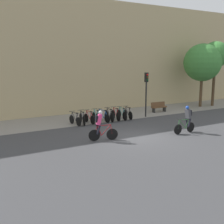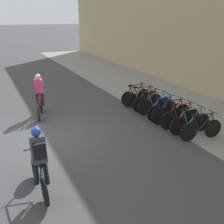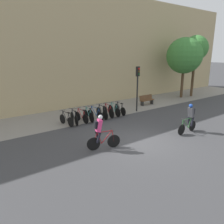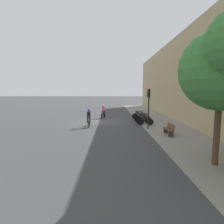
# 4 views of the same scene
# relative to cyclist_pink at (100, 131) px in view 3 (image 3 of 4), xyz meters

# --- Properties ---
(ground) EXTENTS (200.00, 200.00, 0.00)m
(ground) POSITION_rel_cyclist_pink_xyz_m (2.27, -0.46, -0.95)
(ground) COLOR #3D3D3F
(kerb_strip) EXTENTS (44.00, 4.50, 0.01)m
(kerb_strip) POSITION_rel_cyclist_pink_xyz_m (2.27, 6.29, -0.94)
(kerb_strip) COLOR gray
(kerb_strip) RESTS_ON ground
(building_facade) EXTENTS (44.00, 0.60, 9.78)m
(building_facade) POSITION_rel_cyclist_pink_xyz_m (2.27, 8.84, 3.95)
(building_facade) COLOR tan
(building_facade) RESTS_ON ground
(cyclist_pink) EXTENTS (1.66, 0.63, 1.78)m
(cyclist_pink) POSITION_rel_cyclist_pink_xyz_m (0.00, 0.00, 0.00)
(cyclist_pink) COLOR black
(cyclist_pink) RESTS_ON ground
(cyclist_grey) EXTENTS (1.75, 0.46, 1.76)m
(cyclist_grey) POSITION_rel_cyclist_pink_xyz_m (5.63, -1.15, -0.00)
(cyclist_grey) COLOR black
(cyclist_grey) RESTS_ON ground
(parked_bike_0) EXTENTS (0.46, 1.60, 0.96)m
(parked_bike_0) POSITION_rel_cyclist_pink_xyz_m (0.25, 4.44, -0.55)
(parked_bike_0) COLOR black
(parked_bike_0) RESTS_ON ground
(parked_bike_1) EXTENTS (0.48, 1.73, 0.98)m
(parked_bike_1) POSITION_rel_cyclist_pink_xyz_m (0.81, 4.44, -0.53)
(parked_bike_1) COLOR black
(parked_bike_1) RESTS_ON ground
(parked_bike_2) EXTENTS (0.46, 1.60, 0.96)m
(parked_bike_2) POSITION_rel_cyclist_pink_xyz_m (1.38, 4.44, -0.55)
(parked_bike_2) COLOR black
(parked_bike_2) RESTS_ON ground
(parked_bike_3) EXTENTS (0.46, 1.65, 0.98)m
(parked_bike_3) POSITION_rel_cyclist_pink_xyz_m (1.94, 4.44, -0.54)
(parked_bike_3) COLOR black
(parked_bike_3) RESTS_ON ground
(parked_bike_4) EXTENTS (0.50, 1.64, 0.95)m
(parked_bike_4) POSITION_rel_cyclist_pink_xyz_m (2.51, 4.44, -0.56)
(parked_bike_4) COLOR black
(parked_bike_4) RESTS_ON ground
(parked_bike_5) EXTENTS (0.46, 1.74, 0.99)m
(parked_bike_5) POSITION_rel_cyclist_pink_xyz_m (3.07, 4.44, -0.53)
(parked_bike_5) COLOR black
(parked_bike_5) RESTS_ON ground
(parked_bike_6) EXTENTS (0.46, 1.70, 0.99)m
(parked_bike_6) POSITION_rel_cyclist_pink_xyz_m (3.63, 4.44, -0.53)
(parked_bike_6) COLOR black
(parked_bike_6) RESTS_ON ground
(parked_bike_7) EXTENTS (0.46, 1.69, 0.98)m
(parked_bike_7) POSITION_rel_cyclist_pink_xyz_m (4.19, 4.44, -0.54)
(parked_bike_7) COLOR black
(parked_bike_7) RESTS_ON ground
(parked_bike_8) EXTENTS (0.46, 1.62, 0.96)m
(parked_bike_8) POSITION_rel_cyclist_pink_xyz_m (4.76, 4.44, -0.55)
(parked_bike_8) COLOR black
(parked_bike_8) RESTS_ON ground
(traffic_light_pole) EXTENTS (0.26, 0.30, 3.61)m
(traffic_light_pole) POSITION_rel_cyclist_pink_xyz_m (6.45, 4.35, 1.56)
(traffic_light_pole) COLOR black
(traffic_light_pole) RESTS_ON ground
(bench) EXTENTS (1.53, 0.44, 0.89)m
(bench) POSITION_rel_cyclist_pink_xyz_m (8.75, 5.51, -0.48)
(bench) COLOR brown
(bench) RESTS_ON ground
(street_tree_0) EXTENTS (3.66, 3.66, 6.19)m
(street_tree_0) POSITION_rel_cyclist_pink_xyz_m (14.30, 5.83, 3.40)
(street_tree_0) COLOR #4C3823
(street_tree_0) RESTS_ON ground
(street_tree_1) EXTENTS (2.61, 2.61, 6.43)m
(street_tree_1) POSITION_rel_cyclist_pink_xyz_m (15.79, 5.60, 4.13)
(street_tree_1) COLOR #4C3823
(street_tree_1) RESTS_ON ground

